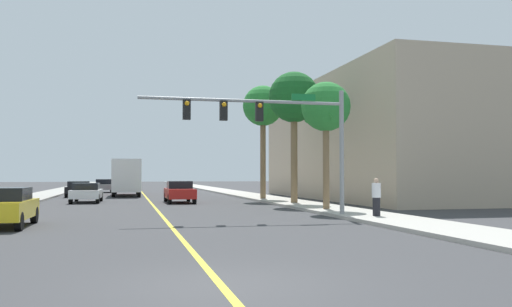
# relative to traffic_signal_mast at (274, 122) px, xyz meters

# --- Properties ---
(ground) EXTENTS (192.00, 192.00, 0.00)m
(ground) POSITION_rel_traffic_signal_mast_xyz_m (-4.59, 28.76, -4.17)
(ground) COLOR #38383A
(sidewalk_left) EXTENTS (3.01, 168.00, 0.15)m
(sidewalk_left) POSITION_rel_traffic_signal_mast_xyz_m (-13.44, 28.76, -4.09)
(sidewalk_left) COLOR #9E9B93
(sidewalk_left) RESTS_ON ground
(sidewalk_right) EXTENTS (3.01, 168.00, 0.15)m
(sidewalk_right) POSITION_rel_traffic_signal_mast_xyz_m (4.26, 28.76, -4.09)
(sidewalk_right) COLOR #B2ADA3
(sidewalk_right) RESTS_ON ground
(lane_marking_center) EXTENTS (0.16, 144.00, 0.01)m
(lane_marking_center) POSITION_rel_traffic_signal_mast_xyz_m (-4.59, 28.76, -4.16)
(lane_marking_center) COLOR yellow
(lane_marking_center) RESTS_ON ground
(building_right_near) EXTENTS (12.62, 26.63, 9.24)m
(building_right_near) POSITION_rel_traffic_signal_mast_xyz_m (14.16, 17.08, 0.46)
(building_right_near) COLOR tan
(building_right_near) RESTS_ON ground
(traffic_signal_mast) EXTENTS (9.04, 0.36, 5.52)m
(traffic_signal_mast) POSITION_rel_traffic_signal_mast_xyz_m (0.00, 0.00, 0.00)
(traffic_signal_mast) COLOR gray
(traffic_signal_mast) RESTS_ON sidewalk_right
(palm_near) EXTENTS (2.55, 2.55, 6.53)m
(palm_near) POSITION_rel_traffic_signal_mast_xyz_m (3.74, 3.49, 1.14)
(palm_near) COLOR brown
(palm_near) RESTS_ON sidewalk_right
(palm_mid) EXTENTS (3.20, 3.20, 8.23)m
(palm_mid) POSITION_rel_traffic_signal_mast_xyz_m (4.01, 9.76, 2.50)
(palm_mid) COLOR brown
(palm_mid) RESTS_ON sidewalk_right
(palm_far) EXTENTS (3.00, 3.00, 8.36)m
(palm_far) POSITION_rel_traffic_signal_mast_xyz_m (3.60, 16.03, 2.70)
(palm_far) COLOR brown
(palm_far) RESTS_ON sidewalk_right
(car_black) EXTENTS (1.91, 4.07, 1.33)m
(car_black) POSITION_rel_traffic_signal_mast_xyz_m (-10.17, 25.55, -3.46)
(car_black) COLOR black
(car_black) RESTS_ON ground
(car_yellow) EXTENTS (1.82, 4.11, 1.43)m
(car_yellow) POSITION_rel_traffic_signal_mast_xyz_m (-10.50, -1.35, -3.42)
(car_yellow) COLOR gold
(car_yellow) RESTS_ON ground
(car_red) EXTENTS (1.85, 4.38, 1.46)m
(car_red) POSITION_rel_traffic_signal_mast_xyz_m (-2.71, 14.21, -3.42)
(car_red) COLOR red
(car_red) RESTS_ON ground
(car_gray) EXTENTS (1.96, 4.20, 1.41)m
(car_gray) POSITION_rel_traffic_signal_mast_xyz_m (-8.50, 36.99, -3.43)
(car_gray) COLOR slate
(car_gray) RESTS_ON ground
(car_white) EXTENTS (1.98, 4.50, 1.33)m
(car_white) POSITION_rel_traffic_signal_mast_xyz_m (-8.84, 15.87, -3.47)
(car_white) COLOR white
(car_white) RESTS_ON ground
(delivery_truck) EXTENTS (2.41, 8.99, 3.20)m
(delivery_truck) POSITION_rel_traffic_signal_mast_xyz_m (-6.21, 26.82, -2.47)
(delivery_truck) COLOR red
(delivery_truck) RESTS_ON ground
(pedestrian) EXTENTS (0.38, 0.38, 1.60)m
(pedestrian) POSITION_rel_traffic_signal_mast_xyz_m (4.13, -1.40, -3.22)
(pedestrian) COLOR black
(pedestrian) RESTS_ON sidewalk_right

